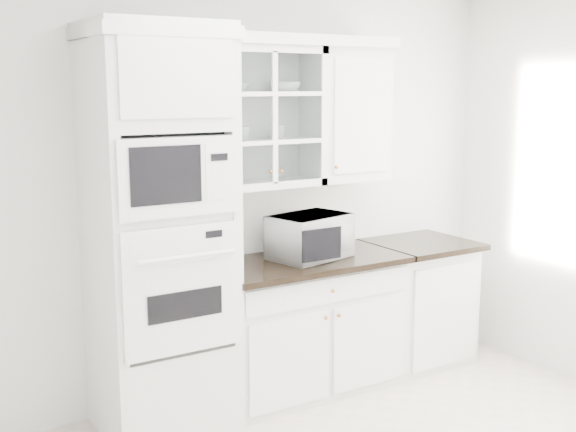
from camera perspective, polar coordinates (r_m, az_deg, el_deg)
room_shell at (r=3.70m, az=6.41°, el=6.01°), size 4.00×3.50×2.70m
oven_column at (r=4.27m, az=-10.08°, el=-1.39°), size 0.76×0.68×2.40m
base_cabinet_run at (r=4.94m, az=1.34°, el=-8.48°), size 1.32×0.67×0.92m
extra_base_cabinet at (r=5.53m, az=10.13°, el=-6.60°), size 0.72×0.67×0.92m
upper_cabinet_glass at (r=4.67m, az=-2.11°, el=7.80°), size 0.80×0.33×0.90m
upper_cabinet_solid at (r=5.04m, az=4.65°, el=7.95°), size 0.55×0.33×0.90m
crown_molding at (r=4.60m, az=-3.16°, el=13.80°), size 2.14×0.38×0.07m
countertop_microwave at (r=4.79m, az=1.62°, el=-1.60°), size 0.59×0.52×0.29m
bowl_a at (r=4.56m, az=-4.63°, el=10.07°), size 0.24×0.24×0.05m
bowl_b at (r=4.75m, az=-0.27°, el=10.17°), size 0.25×0.25×0.06m
cup_a at (r=4.61m, az=-3.73°, el=6.54°), size 0.12×0.12×0.08m
cup_b at (r=4.75m, az=-0.78°, el=6.68°), size 0.11×0.11×0.09m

